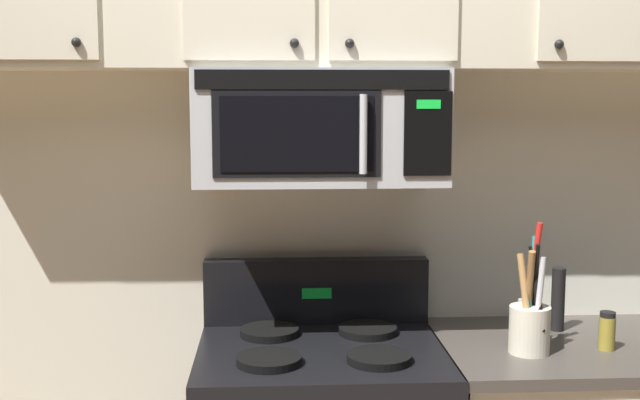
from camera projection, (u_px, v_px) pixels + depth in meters
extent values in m
cube|color=silver|center=(315.00, 189.00, 2.76)|extent=(5.20, 0.10, 2.70)
cube|color=black|center=(316.00, 291.00, 2.72)|extent=(0.76, 0.07, 0.22)
cube|color=#19D83F|center=(317.00, 293.00, 2.68)|extent=(0.10, 0.00, 0.04)
cylinder|color=black|center=(269.00, 360.00, 2.30)|extent=(0.19, 0.19, 0.02)
cylinder|color=black|center=(379.00, 358.00, 2.32)|extent=(0.19, 0.19, 0.02)
cylinder|color=black|center=(269.00, 332.00, 2.58)|extent=(0.19, 0.19, 0.02)
cylinder|color=black|center=(368.00, 330.00, 2.60)|extent=(0.19, 0.19, 0.02)
cube|color=#B7BABF|center=(319.00, 126.00, 2.49)|extent=(0.76, 0.39, 0.35)
cube|color=black|center=(323.00, 80.00, 2.28)|extent=(0.73, 0.01, 0.06)
cube|color=black|center=(297.00, 134.00, 2.29)|extent=(0.49, 0.01, 0.25)
cube|color=black|center=(297.00, 134.00, 2.29)|extent=(0.44, 0.01, 0.22)
cube|color=black|center=(428.00, 134.00, 2.31)|extent=(0.14, 0.01, 0.25)
cube|color=#19D83F|center=(429.00, 104.00, 2.30)|extent=(0.07, 0.00, 0.03)
cylinder|color=#B7BABF|center=(363.00, 134.00, 2.28)|extent=(0.02, 0.02, 0.23)
sphere|color=black|center=(76.00, 42.00, 2.26)|extent=(0.03, 0.03, 0.03)
sphere|color=black|center=(294.00, 43.00, 2.30)|extent=(0.03, 0.03, 0.03)
sphere|color=black|center=(350.00, 43.00, 2.31)|extent=(0.03, 0.03, 0.03)
sphere|color=black|center=(559.00, 44.00, 2.35)|extent=(0.03, 0.03, 0.03)
cube|color=#423D38|center=(587.00, 347.00, 2.51)|extent=(0.93, 0.65, 0.03)
cylinder|color=beige|center=(529.00, 330.00, 2.40)|extent=(0.12, 0.12, 0.14)
cylinder|color=black|center=(537.00, 289.00, 2.37)|extent=(0.04, 0.09, 0.25)
cylinder|color=#A87A47|center=(524.00, 292.00, 2.38)|extent=(0.04, 0.07, 0.23)
cylinder|color=olive|center=(529.00, 289.00, 2.38)|extent=(0.03, 0.08, 0.24)
cylinder|color=red|center=(532.00, 275.00, 2.39)|extent=(0.05, 0.04, 0.32)
cylinder|color=black|center=(535.00, 285.00, 2.38)|extent=(0.03, 0.08, 0.26)
cylinder|color=teal|center=(531.00, 282.00, 2.39)|extent=(0.04, 0.04, 0.28)
cylinder|color=tan|center=(530.00, 289.00, 2.39)|extent=(0.03, 0.05, 0.24)
cylinder|color=#BCBCC1|center=(540.00, 294.00, 2.36)|extent=(0.04, 0.03, 0.22)
cylinder|color=white|center=(523.00, 318.00, 2.63)|extent=(0.04, 0.04, 0.09)
cylinder|color=#B7BABF|center=(523.00, 302.00, 2.62)|extent=(0.04, 0.04, 0.02)
cylinder|color=black|center=(558.00, 299.00, 2.63)|extent=(0.04, 0.04, 0.21)
cylinder|color=olive|center=(607.00, 333.00, 2.43)|extent=(0.05, 0.05, 0.10)
cylinder|color=black|center=(608.00, 315.00, 2.42)|extent=(0.05, 0.05, 0.02)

